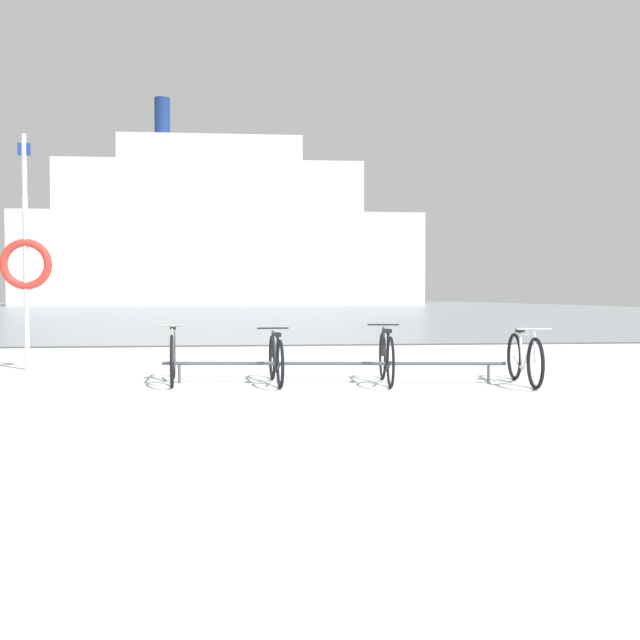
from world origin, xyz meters
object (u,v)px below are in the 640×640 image
(bicycle_0, at_px, (173,356))
(bicycle_1, at_px, (276,359))
(bicycle_2, at_px, (386,357))
(rescue_post, at_px, (26,259))
(bicycle_3, at_px, (524,358))
(ferry_ship, at_px, (220,237))

(bicycle_0, relative_size, bicycle_1, 1.07)
(bicycle_2, bearing_deg, rescue_post, 157.04)
(bicycle_3, bearing_deg, ferry_ship, 95.73)
(bicycle_1, xyz_separation_m, bicycle_2, (1.53, -0.14, 0.02))
(bicycle_3, xyz_separation_m, rescue_post, (-7.45, 2.63, 1.46))
(bicycle_2, distance_m, ferry_ship, 73.80)
(bicycle_3, bearing_deg, bicycle_2, 171.73)
(bicycle_2, relative_size, bicycle_3, 0.98)
(bicycle_2, bearing_deg, bicycle_1, 174.96)
(ferry_ship, bearing_deg, bicycle_3, -84.27)
(bicycle_2, xyz_separation_m, rescue_post, (-5.57, 2.36, 1.45))
(bicycle_0, relative_size, rescue_post, 0.45)
(rescue_post, bearing_deg, bicycle_1, -28.86)
(bicycle_2, bearing_deg, bicycle_0, 172.87)
(bicycle_2, relative_size, ferry_ship, 0.04)
(ferry_ship, bearing_deg, bicycle_2, -85.71)
(bicycle_0, bearing_deg, rescue_post, 142.57)
(bicycle_1, distance_m, bicycle_2, 1.54)
(bicycle_0, distance_m, bicycle_3, 4.90)
(bicycle_0, distance_m, ferry_ship, 73.27)
(bicycle_3, height_order, rescue_post, rescue_post)
(bicycle_3, relative_size, ferry_ship, 0.04)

